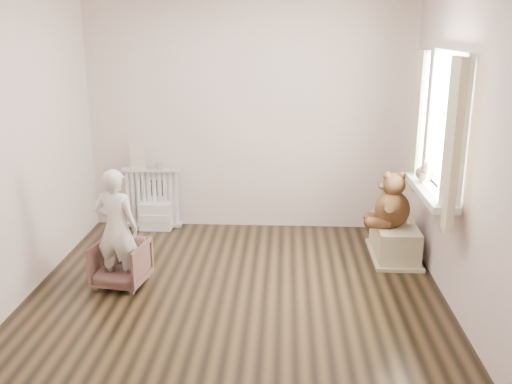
{
  "coord_description": "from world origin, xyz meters",
  "views": [
    {
      "loc": [
        0.41,
        -4.5,
        2.25
      ],
      "look_at": [
        0.15,
        0.45,
        0.8
      ],
      "focal_mm": 40.0,
      "sensor_mm": 36.0,
      "label": 1
    }
  ],
  "objects_px": {
    "radiator": "(152,195)",
    "armchair": "(121,264)",
    "teddy_bear": "(393,195)",
    "toy_bench": "(395,238)",
    "child": "(117,229)",
    "toy_vanity": "(156,205)",
    "plush_cat": "(425,171)"
  },
  "relations": [
    {
      "from": "radiator",
      "to": "plush_cat",
      "type": "xyz_separation_m",
      "value": [
        2.77,
        -1.16,
        0.61
      ]
    },
    {
      "from": "child",
      "to": "plush_cat",
      "type": "bearing_deg",
      "value": -161.43
    },
    {
      "from": "radiator",
      "to": "child",
      "type": "bearing_deg",
      "value": -87.6
    },
    {
      "from": "radiator",
      "to": "plush_cat",
      "type": "height_order",
      "value": "plush_cat"
    },
    {
      "from": "armchair",
      "to": "teddy_bear",
      "type": "bearing_deg",
      "value": 25.65
    },
    {
      "from": "armchair",
      "to": "plush_cat",
      "type": "bearing_deg",
      "value": 17.53
    },
    {
      "from": "child",
      "to": "toy_bench",
      "type": "xyz_separation_m",
      "value": [
        2.56,
        0.85,
        -0.36
      ]
    },
    {
      "from": "child",
      "to": "teddy_bear",
      "type": "relative_size",
      "value": 1.97
    },
    {
      "from": "radiator",
      "to": "child",
      "type": "relative_size",
      "value": 0.65
    },
    {
      "from": "armchair",
      "to": "plush_cat",
      "type": "height_order",
      "value": "plush_cat"
    },
    {
      "from": "armchair",
      "to": "toy_bench",
      "type": "distance_m",
      "value": 2.68
    },
    {
      "from": "radiator",
      "to": "toy_bench",
      "type": "height_order",
      "value": "radiator"
    },
    {
      "from": "armchair",
      "to": "teddy_bear",
      "type": "xyz_separation_m",
      "value": [
        2.51,
        0.73,
        0.46
      ]
    },
    {
      "from": "toy_vanity",
      "to": "armchair",
      "type": "bearing_deg",
      "value": -89.31
    },
    {
      "from": "child",
      "to": "toy_bench",
      "type": "height_order",
      "value": "child"
    },
    {
      "from": "toy_vanity",
      "to": "plush_cat",
      "type": "distance_m",
      "value": 3.04
    },
    {
      "from": "radiator",
      "to": "child",
      "type": "height_order",
      "value": "child"
    },
    {
      "from": "radiator",
      "to": "toy_bench",
      "type": "xyz_separation_m",
      "value": [
        2.63,
        -0.75,
        -0.19
      ]
    },
    {
      "from": "teddy_bear",
      "to": "toy_bench",
      "type": "bearing_deg",
      "value": 56.4
    },
    {
      "from": "radiator",
      "to": "armchair",
      "type": "height_order",
      "value": "radiator"
    },
    {
      "from": "plush_cat",
      "to": "armchair",
      "type": "bearing_deg",
      "value": -159.48
    },
    {
      "from": "armchair",
      "to": "toy_bench",
      "type": "height_order",
      "value": "armchair"
    },
    {
      "from": "radiator",
      "to": "teddy_bear",
      "type": "relative_size",
      "value": 1.28
    },
    {
      "from": "armchair",
      "to": "plush_cat",
      "type": "distance_m",
      "value": 2.84
    },
    {
      "from": "child",
      "to": "teddy_bear",
      "type": "bearing_deg",
      "value": -153.31
    },
    {
      "from": "teddy_bear",
      "to": "armchair",
      "type": "bearing_deg",
      "value": -158.32
    },
    {
      "from": "child",
      "to": "plush_cat",
      "type": "height_order",
      "value": "plush_cat"
    },
    {
      "from": "radiator",
      "to": "armchair",
      "type": "relative_size",
      "value": 1.54
    },
    {
      "from": "child",
      "to": "toy_vanity",
      "type": "bearing_deg",
      "value": -79.84
    },
    {
      "from": "armchair",
      "to": "radiator",
      "type": "bearing_deg",
      "value": 101.97
    },
    {
      "from": "toy_vanity",
      "to": "teddy_bear",
      "type": "height_order",
      "value": "teddy_bear"
    },
    {
      "from": "toy_vanity",
      "to": "child",
      "type": "bearing_deg",
      "value": -89.33
    }
  ]
}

